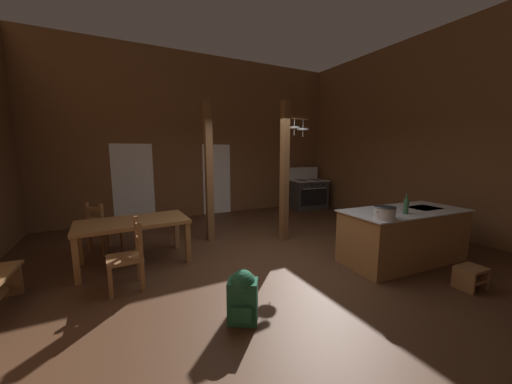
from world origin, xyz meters
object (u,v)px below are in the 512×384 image
Objects in this scene: kitchen_island at (403,236)px; bottle_tall_on_counter at (406,206)px; stockpot_on_counter at (385,213)px; mixing_bowl_on_counter at (384,209)px; dining_table at (133,226)px; backpack at (243,295)px; step_stool at (471,276)px; ladderback_chair_by_post at (129,256)px; ladderback_chair_near_window at (103,229)px; stove_range at (308,193)px.

kitchen_island is 0.66m from bottle_tall_on_counter.
mixing_bowl_on_counter is at bearing 38.01° from stockpot_on_counter.
mixing_bowl_on_counter reaches higher than kitchen_island.
kitchen_island is at bearing -25.75° from dining_table.
stockpot_on_counter reaches higher than kitchen_island.
stockpot_on_counter is at bearing 1.16° from backpack.
step_stool is 0.39× the size of ladderback_chair_by_post.
stockpot_on_counter is at bearing 135.64° from step_stool.
ladderback_chair_near_window is (-4.51, 3.83, 0.27)m from step_stool.
ladderback_chair_near_window is 1.00× the size of ladderback_chair_by_post.
ladderback_chair_near_window is (-0.48, 0.82, -0.20)m from dining_table.
bottle_tall_on_counter reaches higher than ladderback_chair_near_window.
ladderback_chair_near_window is at bearing 114.73° from backpack.
kitchen_island is 5.93× the size of stockpot_on_counter.
mixing_bowl_on_counter is at bearing 165.66° from kitchen_island.
ladderback_chair_near_window reaches higher than dining_table.
dining_table is 1.83× the size of ladderback_chair_near_window.
stockpot_on_counter is 0.58m from mixing_bowl_on_counter.
dining_table is 2.48m from backpack.
stove_range is at bearing 14.12° from ladderback_chair_near_window.
mixing_bowl_on_counter is at bearing 8.40° from backpack.
kitchen_island is 1.68× the size of stove_range.
stove_range is 3.53× the size of step_stool.
stove_range is 5.47m from step_stool.
bottle_tall_on_counter is at bearing -18.19° from ladderback_chair_by_post.
mixing_bowl_on_counter reaches higher than ladderback_chair_by_post.
backpack is 2.83m from mixing_bowl_on_counter.
stockpot_on_counter is at bearing -22.18° from ladderback_chair_by_post.
dining_table reaches higher than step_stool.
stove_range is at bearing 73.17° from kitchen_island.
stove_range is at bearing 68.01° from mixing_bowl_on_counter.
dining_table is 3.93m from stockpot_on_counter.
bottle_tall_on_counter is (4.29, -2.97, 0.56)m from ladderback_chair_near_window.
ladderback_chair_near_window is 1.72m from ladderback_chair_by_post.
ladderback_chair_near_window is at bearing -165.88° from stove_range.
mixing_bowl_on_counter is (-1.68, -4.15, 0.44)m from stove_range.
dining_table is at bearing -59.81° from ladderback_chair_near_window.
mixing_bowl_on_counter reaches higher than dining_table.
backpack is 1.59× the size of stockpot_on_counter.
kitchen_island reaches higher than step_stool.
step_stool is at bearing -104.08° from stove_range.
stove_range is 6.35m from backpack.
stockpot_on_counter reaches higher than ladderback_chair_near_window.
ladderback_chair_by_post is 4.17m from bottle_tall_on_counter.
stove_range is 2.21× the size of backpack.
stove_range is at bearing 23.10° from dining_table.
stockpot_on_counter is (3.70, -3.04, 0.53)m from ladderback_chair_near_window.
stockpot_on_counter is 0.59m from bottle_tall_on_counter.
step_stool is 4.68m from ladderback_chair_by_post.
stove_range is 5.83m from dining_table.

